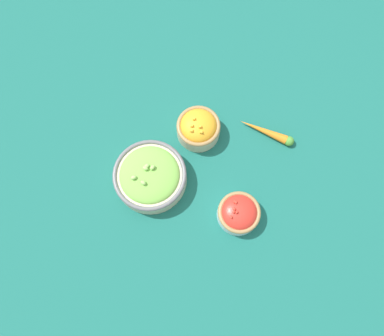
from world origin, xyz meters
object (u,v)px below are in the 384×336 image
at_px(bowl_cherry_tomatoes, 239,213).
at_px(bowl_squash, 198,128).
at_px(bowl_lettuce, 150,176).
at_px(loose_carrot, 268,132).

relative_size(bowl_cherry_tomatoes, bowl_squash, 0.92).
xyz_separation_m(bowl_squash, bowl_lettuce, (0.18, -0.07, -0.00)).
distance_m(bowl_lettuce, loose_carrot, 0.36).
xyz_separation_m(bowl_cherry_tomatoes, loose_carrot, (-0.26, -0.00, -0.02)).
bearing_deg(bowl_squash, loose_carrot, 111.02).
bearing_deg(bowl_lettuce, bowl_cherry_tomatoes, 89.59).
height_order(bowl_squash, bowl_lettuce, same).
height_order(bowl_squash, loose_carrot, bowl_squash).
xyz_separation_m(bowl_cherry_tomatoes, bowl_squash, (-0.19, -0.19, 0.01)).
bearing_deg(bowl_lettuce, loose_carrot, 134.72).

